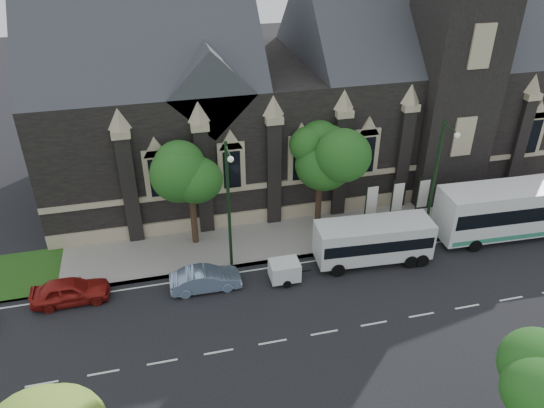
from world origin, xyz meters
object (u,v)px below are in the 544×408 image
object	(u,v)px
street_lamp_near	(437,176)
shuttle_bus	(374,239)
tree_walk_left	(192,169)
sedan	(205,279)
car_far_red	(70,291)
tour_coach	(530,207)
street_lamp_mid	(229,201)
banner_flag_left	(369,203)
banner_flag_center	(395,200)
banner_flag_right	(421,197)
tree_walk_right	(323,154)
box_trailer	(284,270)

from	to	relation	value
street_lamp_near	shuttle_bus	world-z (taller)	street_lamp_near
tree_walk_left	shuttle_bus	distance (m)	12.78
sedan	car_far_red	distance (m)	8.07
street_lamp_near	tour_coach	distance (m)	7.99
street_lamp_near	street_lamp_mid	bearing A→B (deg)	180.00
car_far_red	street_lamp_near	bearing A→B (deg)	-88.30
banner_flag_left	sedan	size ratio (longest dim) A/B	0.91
sedan	car_far_red	size ratio (longest dim) A/B	0.96
shuttle_bus	banner_flag_left	bearing A→B (deg)	76.22
banner_flag_center	shuttle_bus	world-z (taller)	banner_flag_center
banner_flag_left	banner_flag_right	size ratio (longest dim) A/B	1.00
tree_walk_right	street_lamp_near	world-z (taller)	street_lamp_near
tree_walk_left	car_far_red	bearing A→B (deg)	-151.20
banner_flag_left	car_far_red	xyz separation A→B (m)	(-20.27, -2.80, -1.60)
street_lamp_near	banner_flag_right	size ratio (longest dim) A/B	2.25
shuttle_bus	car_far_red	distance (m)	19.26
box_trailer	banner_flag_center	bearing A→B (deg)	23.91
street_lamp_near	banner_flag_left	distance (m)	4.99
tour_coach	street_lamp_near	bearing A→B (deg)	175.12
tree_walk_right	tree_walk_left	world-z (taller)	tree_walk_right
tree_walk_right	banner_flag_center	size ratio (longest dim) A/B	1.95
tree_walk_right	tree_walk_left	xyz separation A→B (m)	(-9.01, -0.01, -0.08)
car_far_red	banner_flag_right	bearing A→B (deg)	-83.85
tree_walk_right	tree_walk_left	bearing A→B (deg)	-179.94
street_lamp_near	sedan	distance (m)	16.63
tour_coach	box_trailer	bearing A→B (deg)	-174.00
street_lamp_mid	banner_flag_center	xyz separation A→B (m)	(12.29, 1.91, -2.73)
banner_flag_left	banner_flag_right	bearing A→B (deg)	0.00
tour_coach	sedan	bearing A→B (deg)	-175.86
banner_flag_center	banner_flag_right	world-z (taller)	same
car_far_red	tour_coach	bearing A→B (deg)	-90.51
banner_flag_center	car_far_red	distance (m)	22.51
street_lamp_near	banner_flag_left	xyz separation A→B (m)	(-3.71, 1.91, -2.73)
street_lamp_near	banner_flag_left	world-z (taller)	street_lamp_near
banner_flag_center	street_lamp_mid	bearing A→B (deg)	-171.18
banner_flag_center	tour_coach	bearing A→B (deg)	-17.40
tree_walk_right	banner_flag_left	distance (m)	4.92
banner_flag_left	box_trailer	bearing A→B (deg)	-151.18
street_lamp_mid	shuttle_bus	distance (m)	9.95
street_lamp_mid	banner_flag_right	world-z (taller)	street_lamp_mid
tree_walk_right	car_far_red	world-z (taller)	tree_walk_right
street_lamp_near	car_far_red	xyz separation A→B (m)	(-23.99, -0.89, -4.33)
street_lamp_mid	banner_flag_left	bearing A→B (deg)	10.50
tree_walk_right	banner_flag_right	world-z (taller)	tree_walk_right
banner_flag_left	sedan	distance (m)	12.86
tree_walk_right	shuttle_bus	size ratio (longest dim) A/B	1.00
street_lamp_mid	tree_walk_right	bearing A→B (deg)	26.65
box_trailer	shuttle_bus	bearing A→B (deg)	6.79
tree_walk_left	banner_flag_center	xyz separation A→B (m)	(14.08, -1.70, -3.35)
tree_walk_right	banner_flag_left	bearing A→B (deg)	-29.10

